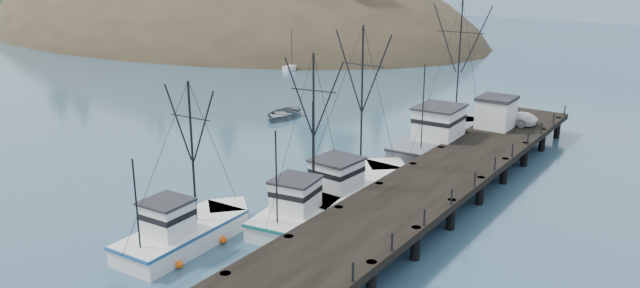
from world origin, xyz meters
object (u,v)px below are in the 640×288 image
at_px(trawler_mid, 186,232).
at_px(work_vessel, 447,139).
at_px(trawler_far, 351,186).
at_px(pickup_truck, 509,115).
at_px(trawler_near, 307,207).
at_px(pier, 446,174).
at_px(pier_shed, 496,112).
at_px(motorboat, 282,118).

distance_m(trawler_mid, work_vessel, 26.50).
xyz_separation_m(trawler_far, pickup_truck, (4.89, 19.18, 1.89)).
xyz_separation_m(work_vessel, pickup_truck, (3.50, 5.42, 1.48)).
bearing_deg(trawler_mid, trawler_near, 62.71).
bearing_deg(work_vessel, trawler_mid, -101.69).
height_order(pier, pickup_truck, pickup_truck).
bearing_deg(trawler_near, pier_shed, 77.84).
xyz_separation_m(pier_shed, pickup_truck, (0.45, 2.25, -0.71)).
xyz_separation_m(pickup_truck, motorboat, (-22.94, -4.13, -2.71)).
distance_m(trawler_near, trawler_far, 5.02).
distance_m(trawler_near, motorboat, 26.81).
bearing_deg(work_vessel, trawler_near, -95.08).
bearing_deg(pier, pier_shed, 94.85).
xyz_separation_m(pier, trawler_far, (-5.56, -3.81, -0.87)).
bearing_deg(pier, trawler_far, -145.57).
distance_m(pier, pier_shed, 13.28).
bearing_deg(motorboat, pier, -33.12).
bearing_deg(pier_shed, trawler_far, -104.70).
distance_m(trawler_mid, pickup_truck, 32.65).
distance_m(trawler_mid, pier_shed, 30.42).
bearing_deg(work_vessel, trawler_far, -95.74).
bearing_deg(pier_shed, trawler_near, -102.16).
relative_size(pier, trawler_near, 3.95).
height_order(pickup_truck, motorboat, pickup_truck).
xyz_separation_m(trawler_near, trawler_mid, (-3.70, -7.18, -0.00)).
bearing_deg(trawler_far, pier, 34.43).
bearing_deg(trawler_far, trawler_near, -93.24).
bearing_deg(pier_shed, trawler_mid, -106.15).
relative_size(trawler_mid, trawler_far, 0.82).
relative_size(trawler_mid, motorboat, 1.78).
xyz_separation_m(pier, pier_shed, (-1.11, 13.12, 1.73)).
bearing_deg(work_vessel, pier_shed, 46.02).
height_order(trawler_mid, trawler_far, trawler_far).
bearing_deg(motorboat, trawler_mid, -70.35).
xyz_separation_m(trawler_near, work_vessel, (1.67, 18.77, 0.41)).
relative_size(pier, pier_shed, 13.75).
xyz_separation_m(trawler_mid, work_vessel, (5.37, 25.95, 0.41)).
relative_size(trawler_near, trawler_far, 0.89).
xyz_separation_m(trawler_far, pier_shed, (4.44, 16.93, 2.60)).
bearing_deg(motorboat, pickup_truck, 2.54).
height_order(work_vessel, pickup_truck, work_vessel).
relative_size(trawler_near, work_vessel, 0.69).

